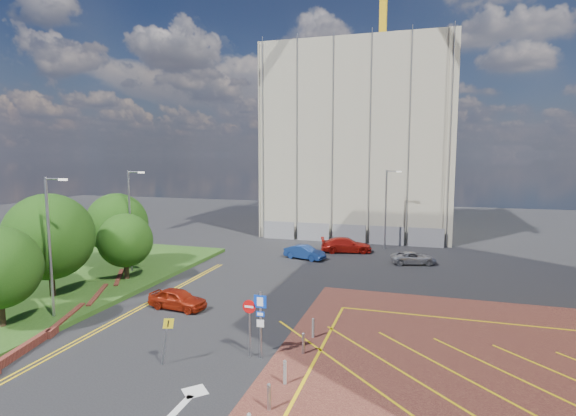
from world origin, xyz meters
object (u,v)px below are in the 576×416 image
at_px(sign_cluster, 256,318).
at_px(car_silver_back, 413,258).
at_px(tree_d, 117,224).
at_px(tree_b, 49,237).
at_px(lamp_back, 387,206).
at_px(tree_c, 125,240).
at_px(car_red_back, 346,245).
at_px(warning_sign, 166,335).
at_px(car_red_left, 178,299).
at_px(car_blue_back, 305,252).
at_px(lamp_left_near, 50,241).
at_px(lamp_left_far, 131,217).

height_order(sign_cluster, car_silver_back, sign_cluster).
distance_m(tree_d, car_silver_back, 25.37).
xyz_separation_m(tree_b, lamp_back, (19.58, 23.00, 0.12)).
distance_m(lamp_back, car_silver_back, 7.58).
height_order(tree_c, car_red_back, tree_c).
relative_size(sign_cluster, warning_sign, 1.42).
relative_size(tree_d, sign_cluster, 1.90).
distance_m(car_red_left, car_blue_back, 15.81).
distance_m(lamp_left_near, car_silver_back, 28.21).
bearing_deg(warning_sign, tree_b, 154.05).
height_order(car_red_left, car_red_back, car_red_back).
bearing_deg(lamp_left_near, sign_cluster, -4.56).
bearing_deg(warning_sign, lamp_left_near, 162.15).
bearing_deg(lamp_left_near, tree_b, 135.75).
xyz_separation_m(lamp_back, car_red_back, (-3.57, -2.82, -3.64)).
xyz_separation_m(lamp_left_far, warning_sign, (11.12, -12.94, -3.23)).
distance_m(lamp_back, car_red_back, 5.82).
height_order(tree_b, car_silver_back, tree_b).
bearing_deg(car_blue_back, car_red_back, -22.49).
bearing_deg(sign_cluster, tree_d, 144.42).
distance_m(tree_c, car_blue_back, 15.79).
xyz_separation_m(lamp_left_near, warning_sign, (9.12, -2.94, -3.23)).
height_order(tree_d, warning_sign, tree_d).
relative_size(tree_c, car_red_left, 1.32).
distance_m(sign_cluster, car_blue_back, 20.46).
bearing_deg(warning_sign, car_blue_back, 88.34).
xyz_separation_m(tree_c, lamp_left_near, (1.08, -8.00, 1.47)).
bearing_deg(lamp_left_far, sign_cluster, -36.82).
relative_size(tree_c, car_silver_back, 1.26).
xyz_separation_m(lamp_left_far, sign_cluster, (14.72, -11.02, -2.71)).
bearing_deg(car_red_back, tree_b, 127.07).
xyz_separation_m(tree_d, lamp_left_near, (4.08, -11.00, 0.79)).
bearing_deg(tree_c, sign_cluster, -33.16).
bearing_deg(lamp_left_far, car_red_back, 41.43).
distance_m(tree_b, lamp_back, 30.21).
relative_size(tree_c, lamp_back, 0.61).
height_order(car_red_left, car_blue_back, car_red_left).
height_order(tree_b, car_red_back, tree_b).
bearing_deg(car_red_left, tree_b, 102.03).
relative_size(tree_b, car_red_back, 1.36).
distance_m(lamp_left_near, car_red_left, 7.95).
relative_size(tree_b, sign_cluster, 2.11).
bearing_deg(tree_b, lamp_back, 49.59).
bearing_deg(warning_sign, lamp_back, 75.70).
height_order(lamp_back, car_red_back, lamp_back).
height_order(tree_b, car_red_left, tree_b).
distance_m(lamp_left_near, sign_cluster, 13.04).
xyz_separation_m(warning_sign, car_blue_back, (0.64, 22.12, -0.80)).
relative_size(lamp_left_near, car_red_left, 2.15).
distance_m(tree_d, lamp_back, 25.47).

